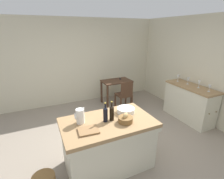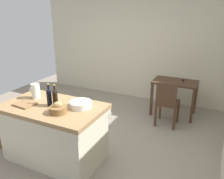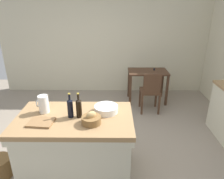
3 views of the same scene
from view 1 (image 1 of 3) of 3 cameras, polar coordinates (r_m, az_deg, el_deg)
ground_plane at (r=3.63m, az=0.40°, el=-18.49°), size 6.76×6.76×0.00m
wall_back at (r=5.41m, az=-11.42°, el=9.24°), size 5.32×0.12×2.60m
wall_right at (r=4.70m, az=30.70°, el=5.33°), size 0.12×5.20×2.60m
island_table at (r=2.94m, az=-1.33°, el=-17.39°), size 1.47×0.88×0.87m
side_cabinet at (r=4.79m, az=24.73°, el=-4.11°), size 0.52×1.33×0.92m
writing_desk at (r=5.25m, az=1.55°, el=1.78°), size 0.90×0.56×0.81m
wooden_chair at (r=4.82m, az=4.29°, el=-1.67°), size 0.40×0.40×0.91m
pitcher at (r=2.65m, az=-10.81°, el=-8.84°), size 0.17×0.13×0.28m
wash_bowl at (r=2.96m, az=4.71°, el=-7.04°), size 0.31×0.31×0.09m
bread_basket at (r=2.66m, az=4.60°, el=-10.00°), size 0.23×0.23×0.16m
cutting_board at (r=2.48m, az=-8.02°, el=-13.66°), size 0.31×0.26×0.02m
wine_bottle_dark at (r=2.68m, az=-0.09°, el=-7.88°), size 0.07×0.07×0.33m
wine_bottle_amber at (r=2.64m, az=-2.25°, el=-8.33°), size 0.07×0.07×0.32m
wine_glass_far_left at (r=4.38m, az=30.30°, el=0.77°), size 0.07×0.07×0.16m
wine_glass_left at (r=4.53m, az=27.58°, el=1.98°), size 0.07×0.07×0.18m
wine_glass_middle at (r=4.73m, az=24.50°, el=3.05°), size 0.07×0.07×0.17m
wine_glass_right at (r=4.89m, az=21.59°, el=3.99°), size 0.07×0.07×0.18m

